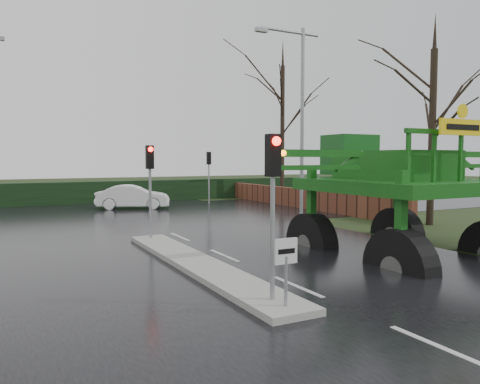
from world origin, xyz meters
name	(u,v)px	position (x,y,z in m)	size (l,w,h in m)	color
ground	(297,287)	(0.00, 0.00, 0.00)	(140.00, 140.00, 0.00)	black
road_main	(163,230)	(0.00, 10.00, 0.00)	(14.00, 80.00, 0.02)	black
road_cross	(128,215)	(0.00, 16.00, 0.01)	(80.00, 12.00, 0.02)	black
median_island	(198,264)	(-1.30, 3.00, 0.09)	(1.20, 10.00, 0.16)	gray
hedge_row	(99,192)	(0.00, 24.00, 0.75)	(44.00, 0.90, 1.50)	black
brick_wall	(291,197)	(10.50, 16.00, 0.60)	(0.40, 20.00, 1.20)	#592D1E
keep_left_sign	(286,261)	(-1.30, -1.50, 1.06)	(0.50, 0.07, 1.35)	gray
traffic_signal_near	(273,181)	(-1.30, -1.01, 2.59)	(0.26, 0.33, 3.52)	gray
traffic_signal_mid	(150,171)	(-1.30, 7.49, 2.59)	(0.26, 0.33, 3.52)	gray
traffic_signal_far	(209,166)	(6.50, 20.01, 2.59)	(0.26, 0.33, 3.52)	gray
street_light_right	(298,104)	(8.19, 12.00, 5.99)	(3.85, 0.30, 10.00)	gray
tree_right_near	(433,112)	(11.50, 6.00, 5.20)	(5.60, 5.60, 9.64)	black
tree_right_far	(282,113)	(13.00, 21.00, 6.50)	(7.00, 7.00, 12.05)	black
crop_sprayer	(395,171)	(3.50, 0.43, 2.71)	(10.25, 6.40, 5.73)	black
white_sedan	(133,209)	(1.09, 19.19, 0.00)	(1.53, 4.38, 1.44)	white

